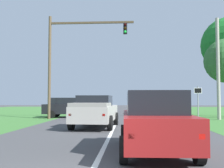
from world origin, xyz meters
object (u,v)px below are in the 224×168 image
(traffic_light, at_px, (70,52))
(pickup_truck_lead, at_px, (95,111))
(red_suv_near, at_px, (154,120))
(utility_pole_right, at_px, (218,68))
(keep_moving_sign, at_px, (198,99))
(crossing_suv_far, at_px, (70,107))

(traffic_light, bearing_deg, pickup_truck_lead, -65.64)
(traffic_light, bearing_deg, red_suv_near, -67.61)
(pickup_truck_lead, height_order, utility_pole_right, utility_pole_right)
(red_suv_near, distance_m, keep_moving_sign, 13.70)
(red_suv_near, bearing_deg, keep_moving_sign, 70.23)
(crossing_suv_far, height_order, utility_pole_right, utility_pole_right)
(red_suv_near, bearing_deg, utility_pole_right, 64.78)
(red_suv_near, height_order, crossing_suv_far, red_suv_near)
(pickup_truck_lead, distance_m, crossing_suv_far, 9.20)
(traffic_light, height_order, crossing_suv_far, traffic_light)
(red_suv_near, distance_m, utility_pole_right, 15.67)
(red_suv_near, relative_size, pickup_truck_lead, 0.92)
(utility_pole_right, bearing_deg, traffic_light, -179.78)
(pickup_truck_lead, relative_size, keep_moving_sign, 1.99)
(crossing_suv_far, bearing_deg, traffic_light, -78.50)
(traffic_light, xyz_separation_m, utility_pole_right, (12.24, 0.05, -1.50))
(pickup_truck_lead, xyz_separation_m, traffic_light, (-2.96, 6.54, 4.70))
(crossing_suv_far, bearing_deg, utility_pole_right, -8.87)
(red_suv_near, distance_m, crossing_suv_far, 16.99)
(red_suv_near, height_order, keep_moving_sign, keep_moving_sign)
(red_suv_near, height_order, traffic_light, traffic_light)
(red_suv_near, relative_size, keep_moving_sign, 1.83)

